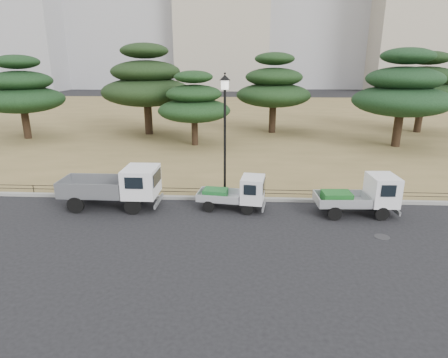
# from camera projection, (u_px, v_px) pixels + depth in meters

# --- Properties ---
(ground) EXTENTS (220.00, 220.00, 0.00)m
(ground) POSITION_uv_depth(u_px,v_px,m) (221.00, 221.00, 16.39)
(ground) COLOR black
(lawn) EXTENTS (120.00, 56.00, 0.15)m
(lawn) POSITION_uv_depth(u_px,v_px,m) (238.00, 118.00, 45.51)
(lawn) COLOR olive
(lawn) RESTS_ON ground
(curb) EXTENTS (120.00, 0.25, 0.16)m
(curb) POSITION_uv_depth(u_px,v_px,m) (225.00, 199.00, 18.84)
(curb) COLOR gray
(curb) RESTS_ON ground
(truck_large) EXTENTS (4.54, 1.84, 1.98)m
(truck_large) POSITION_uv_depth(u_px,v_px,m) (116.00, 185.00, 17.62)
(truck_large) COLOR black
(truck_large) RESTS_ON ground
(truck_kei_front) EXTENTS (3.21, 1.67, 1.63)m
(truck_kei_front) POSITION_uv_depth(u_px,v_px,m) (236.00, 193.00, 17.46)
(truck_kei_front) COLOR black
(truck_kei_front) RESTS_ON ground
(truck_kei_rear) EXTENTS (3.59, 1.70, 1.84)m
(truck_kei_rear) POSITION_uv_depth(u_px,v_px,m) (362.00, 195.00, 16.84)
(truck_kei_rear) COLOR black
(truck_kei_rear) RESTS_ON ground
(street_lamp) EXTENTS (0.53, 0.53, 5.94)m
(street_lamp) POSITION_uv_depth(u_px,v_px,m) (225.00, 116.00, 17.90)
(street_lamp) COLOR black
(street_lamp) RESTS_ON lawn
(pipe_fence) EXTENTS (38.00, 0.04, 0.40)m
(pipe_fence) POSITION_uv_depth(u_px,v_px,m) (225.00, 191.00, 18.87)
(pipe_fence) COLOR black
(pipe_fence) RESTS_ON lawn
(tarp_pile) EXTENTS (1.56, 1.30, 0.90)m
(tarp_pile) POSITION_uv_depth(u_px,v_px,m) (100.00, 186.00, 19.44)
(tarp_pile) COLOR navy
(tarp_pile) RESTS_ON lawn
(manhole) EXTENTS (0.60, 0.60, 0.01)m
(manhole) POSITION_uv_depth(u_px,v_px,m) (382.00, 237.00, 14.87)
(manhole) COLOR #2D2D30
(manhole) RESTS_ON ground
(pine_west_far) EXTENTS (7.03, 7.03, 7.10)m
(pine_west_far) POSITION_uv_depth(u_px,v_px,m) (21.00, 91.00, 32.08)
(pine_west_far) COLOR black
(pine_west_far) RESTS_ON lawn
(pine_west_near) EXTENTS (8.14, 8.14, 8.14)m
(pine_west_near) POSITION_uv_depth(u_px,v_px,m) (146.00, 83.00, 33.97)
(pine_west_near) COLOR black
(pine_west_near) RESTS_ON lawn
(pine_center_left) EXTENTS (5.79, 5.79, 5.88)m
(pine_center_left) POSITION_uv_depth(u_px,v_px,m) (194.00, 103.00, 29.66)
(pine_center_left) COLOR black
(pine_center_left) RESTS_ON lawn
(pine_center_right) EXTENTS (6.94, 6.94, 7.37)m
(pine_center_right) POSITION_uv_depth(u_px,v_px,m) (274.00, 87.00, 34.80)
(pine_center_right) COLOR black
(pine_center_right) RESTS_ON lawn
(pine_east_near) EXTENTS (7.49, 7.49, 7.56)m
(pine_east_near) POSITION_uv_depth(u_px,v_px,m) (403.00, 91.00, 28.87)
(pine_east_near) COLOR black
(pine_east_near) RESTS_ON lawn
(pine_east_far) EXTENTS (7.45, 7.45, 7.49)m
(pine_east_far) POSITION_uv_depth(u_px,v_px,m) (424.00, 86.00, 35.05)
(pine_east_far) COLOR black
(pine_east_far) RESTS_ON lawn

